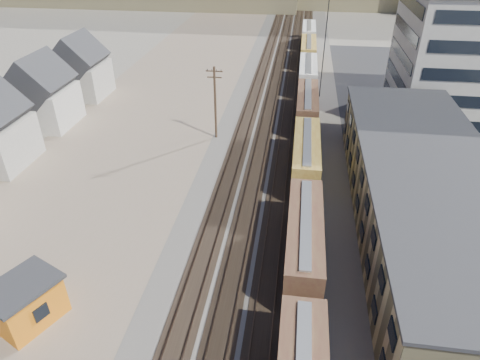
# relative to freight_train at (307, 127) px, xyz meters

# --- Properties ---
(ballast_bed) EXTENTS (18.00, 200.00, 0.06)m
(ballast_bed) POSITION_rel_freight_train_xyz_m (-3.80, 8.95, -2.76)
(ballast_bed) COLOR #4C4742
(ballast_bed) RESTS_ON ground
(dirt_yard) EXTENTS (24.00, 180.00, 0.03)m
(dirt_yard) POSITION_rel_freight_train_xyz_m (-23.80, -1.05, -2.78)
(dirt_yard) COLOR #7A6954
(dirt_yard) RESTS_ON ground
(asphalt_lot) EXTENTS (26.00, 120.00, 0.04)m
(asphalt_lot) POSITION_rel_freight_train_xyz_m (18.20, -6.05, -2.77)
(asphalt_lot) COLOR #232326
(asphalt_lot) RESTS_ON ground
(rail_tracks) EXTENTS (11.40, 200.00, 0.24)m
(rail_tracks) POSITION_rel_freight_train_xyz_m (-4.35, 8.95, -2.68)
(rail_tracks) COLOR black
(rail_tracks) RESTS_ON ground
(freight_train) EXTENTS (3.00, 119.74, 4.46)m
(freight_train) POSITION_rel_freight_train_xyz_m (0.00, 0.00, 0.00)
(freight_train) COLOR black
(freight_train) RESTS_ON ground
(warehouse) EXTENTS (12.40, 40.40, 7.25)m
(warehouse) POSITION_rel_freight_train_xyz_m (11.18, -16.05, 0.86)
(warehouse) COLOR tan
(warehouse) RESTS_ON ground
(utility_pole_north) EXTENTS (2.20, 0.32, 10.00)m
(utility_pole_north) POSITION_rel_freight_train_xyz_m (-12.30, 0.95, 2.50)
(utility_pole_north) COLOR #382619
(utility_pole_north) RESTS_ON ground
(radio_mast) EXTENTS (1.20, 0.16, 18.00)m
(radio_mast) POSITION_rel_freight_train_xyz_m (2.20, 18.95, 6.33)
(radio_mast) COLOR black
(radio_mast) RESTS_ON ground
(maintenance_shed) EXTENTS (5.66, 6.22, 3.70)m
(maintenance_shed) POSITION_rel_freight_train_xyz_m (-20.34, -32.14, -0.90)
(maintenance_shed) COLOR orange
(maintenance_shed) RESTS_ON ground
(parked_car_blue) EXTENTS (4.76, 6.60, 1.67)m
(parked_car_blue) POSITION_rel_freight_train_xyz_m (23.46, 9.48, -1.96)
(parked_car_blue) COLOR navy
(parked_car_blue) RESTS_ON ground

